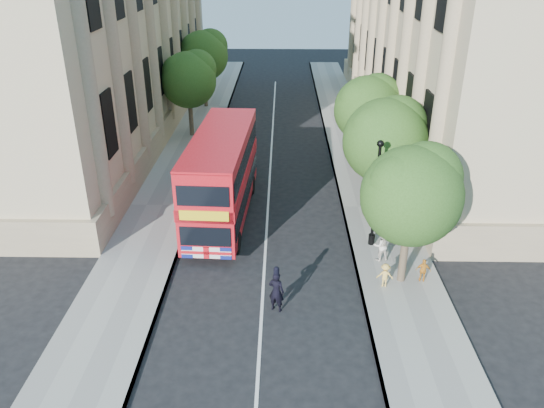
# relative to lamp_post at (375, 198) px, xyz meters

# --- Properties ---
(ground) EXTENTS (120.00, 120.00, 0.00)m
(ground) POSITION_rel_lamp_post_xyz_m (-5.00, -6.00, -2.51)
(ground) COLOR black
(ground) RESTS_ON ground
(pavement_right) EXTENTS (3.50, 80.00, 0.12)m
(pavement_right) POSITION_rel_lamp_post_xyz_m (0.75, 4.00, -2.45)
(pavement_right) COLOR gray
(pavement_right) RESTS_ON ground
(pavement_left) EXTENTS (3.50, 80.00, 0.12)m
(pavement_left) POSITION_rel_lamp_post_xyz_m (-10.75, 4.00, -2.45)
(pavement_left) COLOR gray
(pavement_left) RESTS_ON ground
(building_right) EXTENTS (12.00, 38.00, 18.00)m
(building_right) POSITION_rel_lamp_post_xyz_m (8.80, 18.00, 6.49)
(building_right) COLOR #C5AB89
(building_right) RESTS_ON ground
(building_left) EXTENTS (12.00, 38.00, 18.00)m
(building_left) POSITION_rel_lamp_post_xyz_m (-18.80, 18.00, 6.49)
(building_left) COLOR #C5AB89
(building_left) RESTS_ON ground
(tree_right_near) EXTENTS (4.00, 4.00, 6.08)m
(tree_right_near) POSITION_rel_lamp_post_xyz_m (0.84, -2.97, 1.74)
(tree_right_near) COLOR #473828
(tree_right_near) RESTS_ON ground
(tree_right_mid) EXTENTS (4.20, 4.20, 6.37)m
(tree_right_mid) POSITION_rel_lamp_post_xyz_m (0.84, 3.03, 1.93)
(tree_right_mid) COLOR #473828
(tree_right_mid) RESTS_ON ground
(tree_right_far) EXTENTS (4.00, 4.00, 6.15)m
(tree_right_far) POSITION_rel_lamp_post_xyz_m (0.84, 9.03, 1.80)
(tree_right_far) COLOR #473828
(tree_right_far) RESTS_ON ground
(tree_left_far) EXTENTS (4.00, 4.00, 6.30)m
(tree_left_far) POSITION_rel_lamp_post_xyz_m (-10.96, 16.03, 1.93)
(tree_left_far) COLOR #473828
(tree_left_far) RESTS_ON ground
(tree_left_back) EXTENTS (4.20, 4.20, 6.65)m
(tree_left_back) POSITION_rel_lamp_post_xyz_m (-10.96, 24.03, 2.20)
(tree_left_back) COLOR #473828
(tree_left_back) RESTS_ON ground
(lamp_post) EXTENTS (0.32, 0.32, 5.16)m
(lamp_post) POSITION_rel_lamp_post_xyz_m (0.00, 0.00, 0.00)
(lamp_post) COLOR black
(lamp_post) RESTS_ON pavement_right
(double_decker_bus) EXTENTS (3.04, 9.74, 4.44)m
(double_decker_bus) POSITION_rel_lamp_post_xyz_m (-7.29, 2.77, -0.05)
(double_decker_bus) COLOR red
(double_decker_bus) RESTS_ON ground
(box_van) EXTENTS (2.38, 5.51, 3.11)m
(box_van) POSITION_rel_lamp_post_xyz_m (-7.55, 8.63, -0.99)
(box_van) COLOR black
(box_van) RESTS_ON ground
(police_constable) EXTENTS (0.74, 0.62, 1.72)m
(police_constable) POSITION_rel_lamp_post_xyz_m (-4.44, -5.00, -1.65)
(police_constable) COLOR black
(police_constable) RESTS_ON ground
(woman_pedestrian) EXTENTS (0.83, 0.71, 1.48)m
(woman_pedestrian) POSITION_rel_lamp_post_xyz_m (0.17, -1.40, -1.65)
(woman_pedestrian) COLOR silver
(woman_pedestrian) RESTS_ON pavement_right
(child_a) EXTENTS (0.65, 0.36, 1.05)m
(child_a) POSITION_rel_lamp_post_xyz_m (1.67, -3.07, -1.87)
(child_a) COLOR orange
(child_a) RESTS_ON pavement_right
(child_b) EXTENTS (0.71, 0.45, 1.05)m
(child_b) POSITION_rel_lamp_post_xyz_m (0.01, -3.46, -1.86)
(child_b) COLOR #EEBD51
(child_b) RESTS_ON pavement_right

